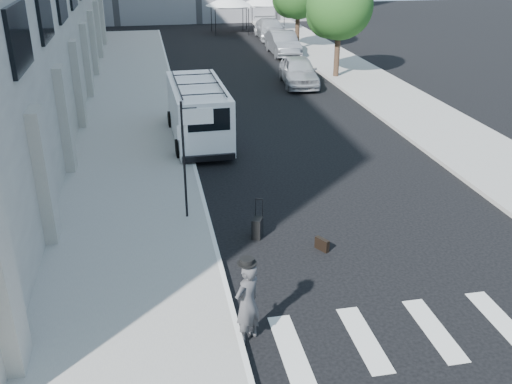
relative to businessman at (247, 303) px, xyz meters
name	(u,v)px	position (x,y,z in m)	size (l,w,h in m)	color
ground	(299,268)	(1.82, 2.54, -0.93)	(120.00, 120.00, 0.00)	black
sidewalk_left	(132,106)	(-2.43, 18.54, -0.86)	(4.50, 48.00, 0.15)	gray
sidewalk_right	(358,76)	(10.82, 22.54, -0.86)	(4.00, 56.00, 0.15)	gray
sign_pole	(191,136)	(-0.55, 5.74, 1.72)	(1.03, 0.07, 3.50)	black
tree_near	(337,8)	(9.31, 22.69, 3.04)	(3.80, 3.83, 6.03)	black
tent_left	(229,0)	(5.82, 40.54, 1.78)	(4.00, 4.00, 3.20)	black
businessman	(247,303)	(0.00, 0.00, 0.00)	(0.68, 0.45, 1.86)	#3D3C3F
briefcase	(322,244)	(2.64, 3.30, -0.76)	(0.12, 0.44, 0.34)	black
suitcase	(257,228)	(1.08, 4.35, -0.63)	(0.40, 0.47, 1.12)	black
cargo_van	(198,111)	(0.31, 13.02, 0.29)	(2.33, 6.32, 2.36)	white
parked_car_a	(299,71)	(6.82, 21.38, -0.14)	(1.86, 4.63, 1.58)	#A4A6AC
parked_car_b	(283,43)	(8.02, 30.16, -0.12)	(1.71, 4.90, 1.62)	slate
parked_car_c	(270,29)	(8.62, 37.03, -0.16)	(2.16, 5.31, 1.54)	#A8ABB0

